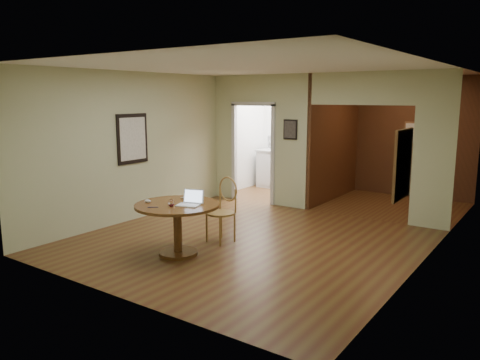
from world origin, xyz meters
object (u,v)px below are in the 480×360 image
Objects in this scene: chair at (223,206)px; open_laptop at (191,201)px; dining_table at (177,217)px; closed_laptop at (189,199)px.

chair is 2.91× the size of open_laptop.
chair is at bearing 80.05° from dining_table.
open_laptop is (0.20, 0.07, 0.25)m from dining_table.
chair reaches higher than dining_table.
open_laptop is 0.32m from closed_laptop.
dining_table is at bearing -89.91° from chair.
dining_table is 0.36m from closed_laptop.
open_laptop is 1.14× the size of closed_laptop.
closed_laptop is at bearing 95.69° from dining_table.
chair is at bearing 75.81° from open_laptop.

